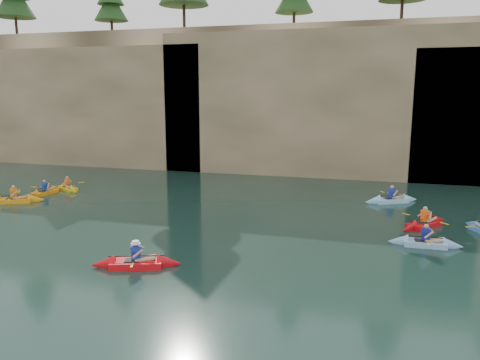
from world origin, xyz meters
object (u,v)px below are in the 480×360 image
(kayaker_orange, at_px, (15,200))
(kayaker_red_far, at_px, (424,224))
(kayaker_ltblue_near, at_px, (425,243))
(main_kayaker, at_px, (136,263))

(kayaker_orange, bearing_deg, kayaker_red_far, -22.45)
(kayaker_orange, height_order, kayaker_red_far, kayaker_orange)
(kayaker_red_far, bearing_deg, kayaker_ltblue_near, -146.34)
(kayaker_ltblue_near, bearing_deg, main_kayaker, -153.46)
(main_kayaker, relative_size, kayaker_ltblue_near, 1.13)
(kayaker_orange, height_order, kayaker_ltblue_near, kayaker_orange)
(kayaker_orange, xyz_separation_m, kayaker_red_far, (23.00, 1.29, -0.00))
(main_kayaker, bearing_deg, kayaker_red_far, 18.65)
(kayaker_orange, distance_m, kayaker_red_far, 23.04)
(kayaker_red_far, bearing_deg, main_kayaker, 166.49)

